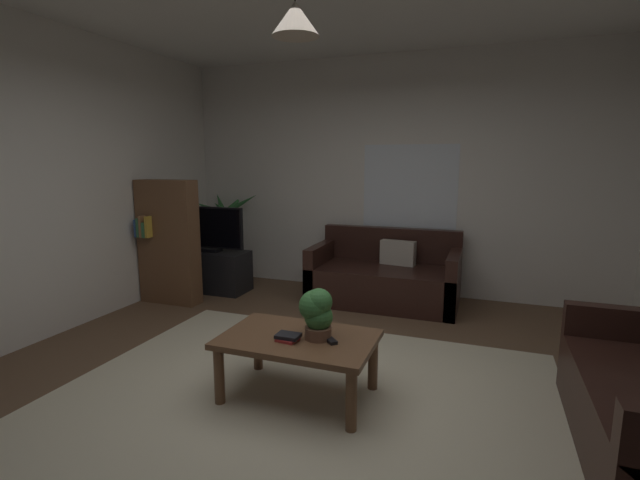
{
  "coord_description": "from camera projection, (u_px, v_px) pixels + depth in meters",
  "views": [
    {
      "loc": [
        1.1,
        -2.69,
        1.61
      ],
      "look_at": [
        0.0,
        0.3,
        1.05
      ],
      "focal_mm": 25.42,
      "sensor_mm": 36.0,
      "label": 1
    }
  ],
  "objects": [
    {
      "name": "bookshelf_corner",
      "position": [
        168.0,
        242.0,
        5.11
      ],
      "size": [
        0.7,
        0.31,
        1.4
      ],
      "color": "brown",
      "rests_on": "ground"
    },
    {
      "name": "wall_left",
      "position": [
        12.0,
        183.0,
        3.79
      ],
      "size": [
        0.06,
        5.54,
        2.84
      ],
      "primitive_type": "cube",
      "color": "silver",
      "rests_on": "ground"
    },
    {
      "name": "floor",
      "position": [
        305.0,
        397.0,
        3.14
      ],
      "size": [
        5.23,
        5.54,
        0.02
      ],
      "primitive_type": "cube",
      "color": "brown",
      "rests_on": "ground"
    },
    {
      "name": "potted_plant_on_table",
      "position": [
        317.0,
        311.0,
        3.02
      ],
      "size": [
        0.23,
        0.21,
        0.34
      ],
      "color": "brown",
      "rests_on": "coffee_table"
    },
    {
      "name": "potted_palm_corner",
      "position": [
        227.0,
        242.0,
        6.16
      ],
      "size": [
        0.83,
        0.84,
        1.22
      ],
      "color": "beige",
      "rests_on": "ground"
    },
    {
      "name": "wall_back",
      "position": [
        391.0,
        176.0,
        5.48
      ],
      "size": [
        5.35,
        0.06,
        2.84
      ],
      "primitive_type": "cube",
      "color": "silver",
      "rests_on": "ground"
    },
    {
      "name": "window_pane",
      "position": [
        410.0,
        187.0,
        5.39
      ],
      "size": [
        1.11,
        0.01,
        0.99
      ],
      "primitive_type": "cube",
      "color": "white"
    },
    {
      "name": "book_on_table_0",
      "position": [
        288.0,
        339.0,
        3.0
      ],
      "size": [
        0.14,
        0.13,
        0.02
      ],
      "primitive_type": "cube",
      "rotation": [
        0.0,
        0.0,
        -0.13
      ],
      "color": "#B22D2D",
      "rests_on": "coffee_table"
    },
    {
      "name": "rug",
      "position": [
        294.0,
        410.0,
        2.95
      ],
      "size": [
        3.4,
        3.04,
        0.01
      ],
      "primitive_type": "cube",
      "color": "beige",
      "rests_on": "ground"
    },
    {
      "name": "coffee_table",
      "position": [
        298.0,
        346.0,
        3.08
      ],
      "size": [
        1.04,
        0.67,
        0.43
      ],
      "color": "brown",
      "rests_on": "ground"
    },
    {
      "name": "pendant_lamp",
      "position": [
        295.0,
        19.0,
        2.72
      ],
      "size": [
        0.29,
        0.29,
        0.49
      ],
      "color": "black"
    },
    {
      "name": "tv_stand",
      "position": [
        213.0,
        271.0,
        5.66
      ],
      "size": [
        0.9,
        0.44,
        0.5
      ],
      "primitive_type": "cube",
      "color": "black",
      "rests_on": "ground"
    },
    {
      "name": "remote_on_table_0",
      "position": [
        329.0,
        339.0,
        2.99
      ],
      "size": [
        0.15,
        0.15,
        0.02
      ],
      "primitive_type": "cube",
      "rotation": [
        0.0,
        0.0,
        0.77
      ],
      "color": "black",
      "rests_on": "coffee_table"
    },
    {
      "name": "couch_under_window",
      "position": [
        385.0,
        279.0,
        5.17
      ],
      "size": [
        1.64,
        0.86,
        0.82
      ],
      "color": "black",
      "rests_on": "ground"
    },
    {
      "name": "tv",
      "position": [
        210.0,
        229.0,
        5.55
      ],
      "size": [
        0.9,
        0.16,
        0.56
      ],
      "color": "black",
      "rests_on": "tv_stand"
    },
    {
      "name": "book_on_table_1",
      "position": [
        288.0,
        336.0,
        3.0
      ],
      "size": [
        0.16,
        0.11,
        0.02
      ],
      "primitive_type": "cube",
      "rotation": [
        0.0,
        0.0,
        -0.01
      ],
      "color": "black",
      "rests_on": "coffee_table"
    }
  ]
}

